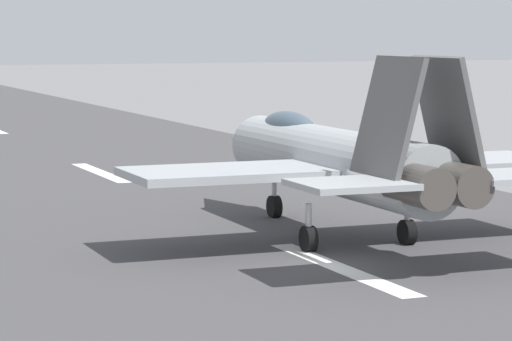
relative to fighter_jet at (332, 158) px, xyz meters
name	(u,v)px	position (x,y,z in m)	size (l,w,h in m)	color
ground_plane	(338,268)	(-4.36, 1.90, -2.47)	(400.00, 400.00, 0.00)	slate
runway_strip	(338,268)	(-4.38, 1.90, -2.46)	(240.00, 26.00, 0.02)	#434144
fighter_jet	(332,158)	(0.00, 0.00, 0.00)	(16.27, 13.37, 5.67)	#9EA3A6
crew_person	(439,161)	(11.90, -10.79, -1.69)	(0.68, 0.38, 1.57)	#1E2338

